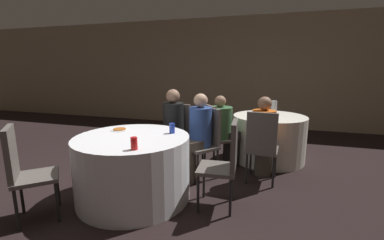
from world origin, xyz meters
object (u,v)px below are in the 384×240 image
Objects in this scene: table_far at (268,138)px; chair_near_east at (226,158)px; chair_near_northeast at (206,137)px; person_blue_shirt at (196,138)px; chair_near_southwest at (23,166)px; chair_far_south at (262,142)px; pizza_plate_near at (120,129)px; table_near at (134,167)px; soda_can_red at (134,143)px; person_green_jacket at (223,130)px; soda_can_blue at (172,128)px; chair_near_north at (177,131)px; person_black_shirt at (171,131)px; chair_far_southwest at (214,131)px; person_orange_shirt at (263,139)px; bottle_far at (274,109)px.

chair_near_east is (-0.42, -1.73, 0.20)m from table_far.
person_blue_shirt is at bearing 90.00° from chair_near_northeast.
table_far is at bearing 94.74° from chair_near_southwest.
pizza_plate_near is (-1.73, -0.58, 0.18)m from chair_far_south.
table_near is at bearing 90.00° from chair_near_northeast.
pizza_plate_near is (-0.98, -0.62, 0.18)m from chair_near_northeast.
table_far is at bearing 61.21° from soda_can_red.
chair_near_northeast is 4.38× the size of pizza_plate_near.
chair_near_east is at bearing -25.77° from person_green_jacket.
soda_can_blue is at bearing 35.73° from table_near.
person_blue_shirt is (-0.11, -0.14, 0.01)m from chair_near_northeast.
pizza_plate_near is at bearing -176.20° from soda_can_blue.
table_far is at bearing 90.00° from person_green_jacket.
soda_can_red is (0.27, -0.42, 0.43)m from table_near.
chair_near_north is (-1.36, -0.74, 0.20)m from table_far.
chair_near_north is at bearing 94.83° from soda_can_red.
table_far is 5.28× the size of pizza_plate_near.
pizza_plate_near is at bearing 69.21° from chair_near_north.
person_black_shirt is 0.81m from person_green_jacket.
chair_near_east is 0.88× the size of person_green_jacket.
person_green_jacket reaches higher than soda_can_red.
chair_far_south is (2.20, 1.55, 0.00)m from chair_near_southwest.
chair_near_southwest is 2.04m from chair_near_north.
chair_far_southwest is 0.82m from chair_far_south.
person_orange_shirt reaches higher than table_near.
chair_near_southwest is 2.81m from person_orange_shirt.
table_far is 1.21× the size of chair_near_southwest.
chair_near_east is 1.00× the size of chair_far_southwest.
chair_near_southwest is 8.00× the size of soda_can_red.
person_orange_shirt is (0.01, 0.18, -0.00)m from chair_far_south.
chair_far_south is at bearing 27.17° from soda_can_blue.
person_green_jacket reaches higher than chair_near_southwest.
chair_far_south is (0.75, -0.04, 0.00)m from chair_near_northeast.
chair_near_northeast is (0.52, -0.22, 0.00)m from chair_near_north.
chair_near_northeast is at bearing 23.83° from chair_near_east.
chair_near_north is 0.97m from pizza_plate_near.
chair_near_east is 0.82m from person_blue_shirt.
soda_can_red is (-0.43, -1.63, 0.23)m from chair_far_southwest.
chair_near_north is 0.57m from chair_near_northeast.
chair_near_north is 3.75× the size of bottle_far.
chair_near_east is 0.98m from soda_can_red.
chair_far_southwest is at bearing -142.76° from table_far.
person_black_shirt reaches higher than chair_far_southwest.
pizza_plate_near is (-0.43, -0.67, 0.15)m from person_black_shirt.
person_blue_shirt is at bearing -134.78° from bottle_far.
chair_near_north is at bearing 106.84° from soda_can_blue.
person_green_jacket is at bearing -71.71° from chair_near_northeast.
person_green_jacket reaches higher than pizza_plate_near.
chair_near_southwest is at bearing -137.51° from person_orange_shirt.
chair_far_southwest is at bearing 14.40° from chair_near_east.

